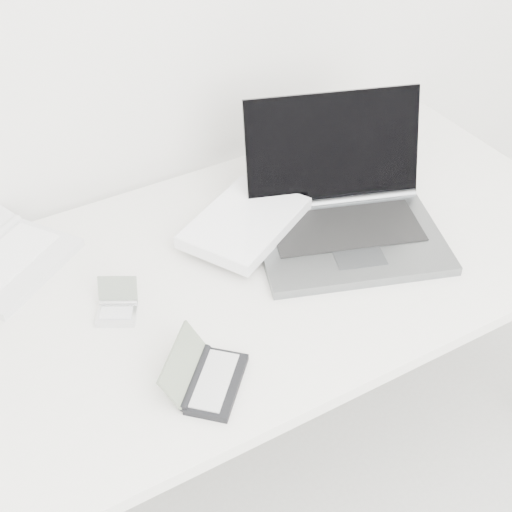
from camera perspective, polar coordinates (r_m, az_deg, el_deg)
desk at (r=1.63m, az=0.21°, el=-1.72°), size 1.60×0.80×0.73m
laptop_large at (r=1.66m, az=4.75°, el=3.17°), size 0.64×0.52×0.28m
pda_silver at (r=1.50m, az=-11.05°, el=-4.07°), size 0.11×0.12×0.06m
palmtop_charcoal at (r=1.34m, az=-3.92°, el=-9.75°), size 0.20×0.20×0.08m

